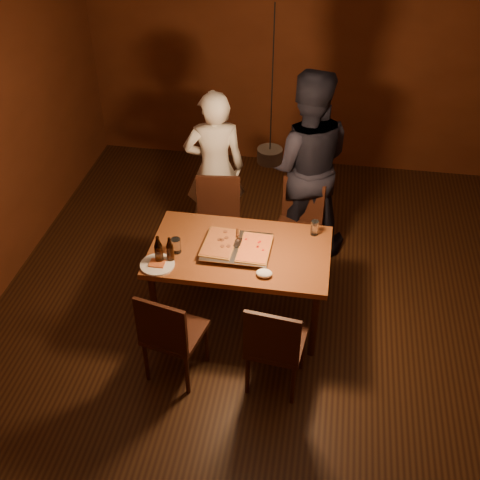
% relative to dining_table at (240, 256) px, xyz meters
% --- Properties ---
extents(room_shell, '(6.00, 6.00, 6.00)m').
position_rel_dining_table_xyz_m(room_shell, '(0.24, -0.15, 0.72)').
color(room_shell, '#37200F').
rests_on(room_shell, ground).
extents(dining_table, '(1.50, 0.90, 0.75)m').
position_rel_dining_table_xyz_m(dining_table, '(0.00, 0.00, 0.00)').
color(dining_table, brown).
rests_on(dining_table, floor).
extents(chair_far_left, '(0.47, 0.47, 0.49)m').
position_rel_dining_table_xyz_m(chair_far_left, '(-0.34, 0.77, -0.14)').
color(chair_far_left, '#38190F').
rests_on(chair_far_left, floor).
extents(chair_far_right, '(0.53, 0.53, 0.49)m').
position_rel_dining_table_xyz_m(chair_far_right, '(0.43, 0.83, -0.14)').
color(chair_far_right, '#38190F').
rests_on(chair_far_right, floor).
extents(chair_near_left, '(0.50, 0.50, 0.49)m').
position_rel_dining_table_xyz_m(chair_near_left, '(-0.42, -0.80, -0.14)').
color(chair_near_left, '#38190F').
rests_on(chair_near_left, floor).
extents(chair_near_right, '(0.47, 0.47, 0.49)m').
position_rel_dining_table_xyz_m(chair_near_right, '(0.39, -0.78, -0.14)').
color(chair_near_right, '#38190F').
rests_on(chair_near_right, floor).
extents(pizza_tray, '(0.56, 0.47, 0.05)m').
position_rel_dining_table_xyz_m(pizza_tray, '(-0.02, -0.02, 0.10)').
color(pizza_tray, silver).
rests_on(pizza_tray, dining_table).
extents(pizza_meat, '(0.28, 0.42, 0.02)m').
position_rel_dining_table_xyz_m(pizza_meat, '(-0.17, -0.01, 0.13)').
color(pizza_meat, maroon).
rests_on(pizza_meat, pizza_tray).
extents(pizza_cheese, '(0.27, 0.41, 0.02)m').
position_rel_dining_table_xyz_m(pizza_cheese, '(0.13, -0.03, 0.13)').
color(pizza_cheese, gold).
rests_on(pizza_cheese, pizza_tray).
extents(spatula, '(0.14, 0.25, 0.04)m').
position_rel_dining_table_xyz_m(spatula, '(-0.02, 0.01, 0.14)').
color(spatula, silver).
rests_on(spatula, pizza_tray).
extents(beer_bottle_a, '(0.07, 0.07, 0.26)m').
position_rel_dining_table_xyz_m(beer_bottle_a, '(-0.62, -0.27, 0.20)').
color(beer_bottle_a, black).
rests_on(beer_bottle_a, dining_table).
extents(beer_bottle_b, '(0.06, 0.06, 0.23)m').
position_rel_dining_table_xyz_m(beer_bottle_b, '(-0.53, -0.24, 0.19)').
color(beer_bottle_b, black).
rests_on(beer_bottle_b, dining_table).
extents(water_glass_left, '(0.08, 0.08, 0.13)m').
position_rel_dining_table_xyz_m(water_glass_left, '(-0.52, -0.11, 0.14)').
color(water_glass_left, silver).
rests_on(water_glass_left, dining_table).
extents(water_glass_right, '(0.07, 0.07, 0.14)m').
position_rel_dining_table_xyz_m(water_glass_right, '(0.60, 0.31, 0.14)').
color(water_glass_right, silver).
rests_on(water_glass_right, dining_table).
extents(plate_slice, '(0.28, 0.28, 0.03)m').
position_rel_dining_table_xyz_m(plate_slice, '(-0.62, -0.31, 0.08)').
color(plate_slice, white).
rests_on(plate_slice, dining_table).
extents(napkin, '(0.13, 0.10, 0.05)m').
position_rel_dining_table_xyz_m(napkin, '(0.24, -0.30, 0.10)').
color(napkin, white).
rests_on(napkin, dining_table).
extents(diner_white, '(0.68, 0.54, 1.64)m').
position_rel_dining_table_xyz_m(diner_white, '(-0.44, 1.13, 0.14)').
color(diner_white, white).
rests_on(diner_white, floor).
extents(diner_dark, '(0.98, 0.80, 1.89)m').
position_rel_dining_table_xyz_m(diner_dark, '(0.44, 1.15, 0.27)').
color(diner_dark, black).
rests_on(diner_dark, floor).
extents(pendant_lamp, '(0.18, 0.18, 1.10)m').
position_rel_dining_table_xyz_m(pendant_lamp, '(0.24, -0.15, 1.08)').
color(pendant_lamp, black).
rests_on(pendant_lamp, ceiling).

